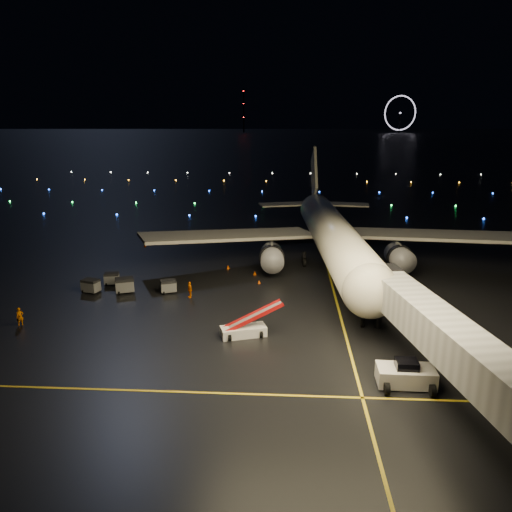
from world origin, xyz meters
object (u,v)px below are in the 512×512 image
at_px(baggage_cart_3, 91,286).
at_px(baggage_cart_2, 125,285).
at_px(pushback_tug, 406,373).
at_px(crew_a, 20,317).
at_px(crew_c, 190,290).
at_px(baggage_cart_0, 168,286).
at_px(baggage_cart_1, 112,279).
at_px(airliner, 331,210).
at_px(belt_loader, 243,321).

bearing_deg(baggage_cart_3, baggage_cart_2, 20.46).
xyz_separation_m(pushback_tug, crew_a, (-36.78, 9.69, -0.11)).
bearing_deg(baggage_cart_2, crew_c, -29.69).
distance_m(crew_c, baggage_cart_0, 3.36).
bearing_deg(baggage_cart_1, baggage_cart_3, -125.43).
height_order(crew_c, baggage_cart_3, crew_c).
height_order(baggage_cart_0, baggage_cart_3, baggage_cart_3).
xyz_separation_m(pushback_tug, crew_c, (-20.95, 18.94, -0.09)).
relative_size(baggage_cart_2, baggage_cart_3, 1.10).
distance_m(baggage_cart_1, baggage_cart_2, 3.96).
height_order(crew_a, baggage_cart_2, crew_a).
relative_size(airliner, crew_c, 27.88).
relative_size(baggage_cart_1, baggage_cart_2, 0.83).
relative_size(airliner, baggage_cart_1, 30.69).
height_order(airliner, baggage_cart_3, airliner).
relative_size(pushback_tug, crew_c, 2.30).
bearing_deg(baggage_cart_0, crew_a, -160.79).
distance_m(pushback_tug, crew_c, 28.24).
bearing_deg(crew_c, belt_loader, 6.56).
height_order(airliner, baggage_cart_0, airliner).
distance_m(airliner, baggage_cart_3, 34.42).
relative_size(crew_a, crew_c, 0.98).
relative_size(airliner, baggage_cart_0, 29.65).
xyz_separation_m(baggage_cart_0, baggage_cart_2, (-5.31, -0.35, 0.13)).
distance_m(belt_loader, baggage_cart_3, 22.77).
bearing_deg(crew_a, baggage_cart_2, 13.37).
bearing_deg(crew_a, pushback_tug, -55.55).
distance_m(pushback_tug, belt_loader, 16.11).
bearing_deg(baggage_cart_2, baggage_cart_3, 161.84).
xyz_separation_m(crew_c, baggage_cart_2, (-8.26, 1.24, -0.07)).
height_order(crew_a, baggage_cart_0, crew_a).
bearing_deg(baggage_cart_3, pushback_tug, -13.45).
bearing_deg(pushback_tug, belt_loader, 149.27).
bearing_deg(baggage_cart_1, crew_c, -31.14).
xyz_separation_m(airliner, crew_a, (-33.56, -25.42, -6.80)).
bearing_deg(crew_a, airliner, -3.65).
bearing_deg(baggage_cart_1, baggage_cart_2, -58.47).
bearing_deg(pushback_tug, baggage_cart_2, 146.46).
bearing_deg(belt_loader, baggage_cart_0, 112.16).
height_order(airliner, baggage_cart_1, airliner).
xyz_separation_m(belt_loader, baggage_cart_0, (-10.22, 12.03, -0.77)).
bearing_deg(airliner, belt_loader, -115.03).
relative_size(pushback_tug, baggage_cart_3, 2.31).
distance_m(airliner, baggage_cart_2, 30.75).
distance_m(baggage_cart_0, baggage_cart_1, 8.35).
xyz_separation_m(baggage_cart_1, baggage_cart_2, (2.63, -2.96, 0.16)).
distance_m(airliner, pushback_tug, 35.89).
bearing_deg(belt_loader, baggage_cart_2, 124.86).
distance_m(pushback_tug, baggage_cart_1, 39.36).
bearing_deg(baggage_cart_3, crew_a, -91.07).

